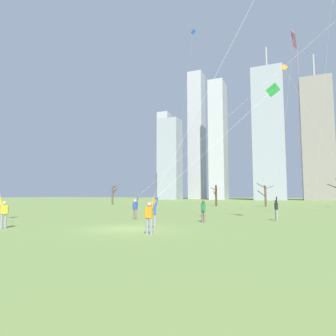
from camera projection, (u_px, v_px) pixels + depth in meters
ground_plane at (130, 229)px, 17.20m from camera, size 400.00×400.00×0.00m
kite_flyer_far_back_purple at (192, 131)px, 14.48m from camera, size 10.14×2.38×20.11m
kite_flyer_foreground_right_pink at (279, 178)px, 21.67m from camera, size 1.90×5.42×12.69m
kite_flyer_midfield_left_teal at (181, 166)px, 23.20m from camera, size 17.38×3.95×16.88m
kite_flyer_midfield_right_green at (174, 191)px, 17.82m from camera, size 7.51×6.91×10.30m
bystander_strolling_midfield at (203, 210)px, 21.08m from camera, size 0.45×0.35×1.62m
bystander_far_off_by_trees at (203, 207)px, 26.98m from camera, size 0.36×0.44×1.62m
distant_kite_drifting_right_yellow at (330, 19)px, 36.49m from camera, size 3.29×2.87×28.02m
distant_kite_high_overhead_orange at (295, 87)px, 30.50m from camera, size 7.15×1.33×16.00m
distant_kite_drifting_left_blue at (190, 55)px, 49.08m from camera, size 4.33×1.32×30.23m
bare_tree_far_right_edge at (113, 194)px, 60.42m from camera, size 1.76×1.97×4.44m
bare_tree_left_of_center at (265, 194)px, 49.03m from camera, size 2.72×2.81×4.05m
bare_tree_leftmost at (216, 195)px, 51.28m from camera, size 1.36×1.49×3.72m
skyline_squat_block at (218, 140)px, 126.87m from camera, size 6.59×10.55×51.87m
skyline_wide_slab at (164, 155)px, 151.05m from camera, size 5.98×5.83×45.31m
skyline_mid_tower_left at (269, 134)px, 114.85m from camera, size 11.85×11.42×62.16m
skyline_mid_tower_right at (317, 138)px, 109.86m from camera, size 11.16×8.27×56.70m
skyline_slender_spire at (170, 159)px, 128.37m from camera, size 8.95×8.08×35.68m
skyline_tall_tower at (197, 135)px, 144.90m from camera, size 7.13×8.80×63.60m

